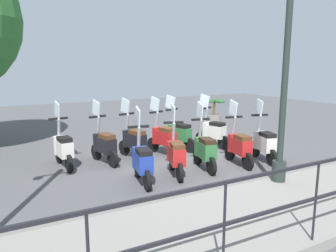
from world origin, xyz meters
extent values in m
plane|color=#4C4C4F|center=(0.00, 0.00, 0.00)|extent=(28.00, 28.00, 0.00)
cube|color=gray|center=(-3.20, 0.00, 0.07)|extent=(2.20, 20.00, 0.15)
cube|color=slate|center=(-2.15, 0.00, 0.07)|extent=(0.10, 20.00, 0.15)
cylinder|color=black|center=(-4.20, 0.73, 0.68)|extent=(0.03, 0.03, 1.05)
cylinder|color=black|center=(-4.20, 2.18, 0.68)|extent=(0.03, 0.03, 1.05)
cylinder|color=#232D28|center=(-2.40, -0.56, 0.35)|extent=(0.26, 0.26, 0.40)
cylinder|color=#232D28|center=(-2.40, -0.56, 2.34)|extent=(0.12, 0.12, 4.37)
cylinder|color=slate|center=(3.41, -3.23, 0.23)|extent=(0.56, 0.56, 0.45)
cylinder|color=brown|center=(3.41, -3.23, 0.70)|extent=(0.10, 0.10, 0.50)
ellipsoid|color=#235B28|center=(3.66, -3.23, 1.00)|extent=(0.56, 0.16, 0.10)
ellipsoid|color=#235B28|center=(3.16, -3.23, 1.00)|extent=(0.56, 0.16, 0.10)
ellipsoid|color=#235B28|center=(3.41, -2.98, 1.00)|extent=(0.56, 0.16, 0.10)
ellipsoid|color=#235B28|center=(3.41, -3.48, 1.00)|extent=(0.56, 0.16, 0.10)
ellipsoid|color=#235B28|center=(3.59, -3.05, 1.00)|extent=(0.56, 0.16, 0.10)
ellipsoid|color=#235B28|center=(3.23, -3.41, 1.00)|extent=(0.56, 0.16, 0.10)
cylinder|color=black|center=(-0.51, -1.71, 0.20)|extent=(0.41, 0.18, 0.40)
cylinder|color=black|center=(-1.31, -1.50, 0.20)|extent=(0.41, 0.18, 0.40)
cube|color=beige|center=(-0.99, -1.59, 0.48)|extent=(0.65, 0.42, 0.36)
cube|color=beige|center=(-0.71, -1.66, 0.50)|extent=(0.19, 0.32, 0.44)
cube|color=black|center=(-1.06, -1.57, 0.71)|extent=(0.45, 0.35, 0.10)
cylinder|color=gray|center=(-0.66, -1.67, 0.85)|extent=(0.19, 0.11, 0.55)
cube|color=black|center=(-0.66, -1.67, 1.13)|extent=(0.17, 0.44, 0.05)
cube|color=silver|center=(-0.60, -1.69, 1.33)|extent=(0.38, 0.13, 0.42)
cylinder|color=black|center=(-0.44, -0.93, 0.20)|extent=(0.41, 0.14, 0.40)
cylinder|color=black|center=(-1.26, -0.79, 0.20)|extent=(0.41, 0.14, 0.40)
cube|color=#B21E1E|center=(-0.94, -0.85, 0.48)|extent=(0.64, 0.37, 0.36)
cube|color=#B21E1E|center=(-0.65, -0.89, 0.50)|extent=(0.17, 0.32, 0.44)
cube|color=#4C2D19|center=(-1.01, -0.83, 0.71)|extent=(0.44, 0.32, 0.10)
cylinder|color=gray|center=(-0.59, -0.90, 0.85)|extent=(0.19, 0.10, 0.55)
cube|color=black|center=(-0.59, -0.90, 1.13)|extent=(0.13, 0.44, 0.05)
cube|color=silver|center=(-0.53, -0.91, 1.33)|extent=(0.39, 0.09, 0.42)
cylinder|color=black|center=(-0.34, -0.02, 0.20)|extent=(0.41, 0.16, 0.40)
cylinder|color=black|center=(-1.15, 0.15, 0.20)|extent=(0.41, 0.16, 0.40)
cube|color=#2D6B38|center=(-0.83, 0.08, 0.48)|extent=(0.64, 0.40, 0.36)
cube|color=#2D6B38|center=(-0.55, 0.02, 0.50)|extent=(0.18, 0.32, 0.44)
cube|color=black|center=(-0.90, 0.09, 0.71)|extent=(0.44, 0.34, 0.10)
cylinder|color=gray|center=(-0.49, 0.01, 0.85)|extent=(0.19, 0.11, 0.55)
cube|color=black|center=(-0.49, 0.01, 1.13)|extent=(0.15, 0.44, 0.05)
cube|color=silver|center=(-0.43, -0.01, 1.33)|extent=(0.39, 0.11, 0.42)
cylinder|color=black|center=(-0.41, 0.72, 0.20)|extent=(0.41, 0.20, 0.40)
cylinder|color=black|center=(-1.20, 0.97, 0.20)|extent=(0.41, 0.20, 0.40)
cube|color=#B21E1E|center=(-0.88, 0.87, 0.48)|extent=(0.66, 0.45, 0.36)
cube|color=#B21E1E|center=(-0.61, 0.78, 0.50)|extent=(0.21, 0.32, 0.44)
cube|color=#4C2D19|center=(-0.95, 0.89, 0.71)|extent=(0.46, 0.37, 0.10)
cylinder|color=gray|center=(-0.55, 0.76, 0.85)|extent=(0.20, 0.12, 0.55)
cube|color=black|center=(-0.55, 0.76, 1.13)|extent=(0.19, 0.44, 0.05)
cube|color=silver|center=(-0.49, 0.75, 1.33)|extent=(0.38, 0.15, 0.42)
cylinder|color=black|center=(-0.50, 1.61, 0.20)|extent=(0.41, 0.15, 0.40)
cylinder|color=black|center=(-1.31, 1.76, 0.20)|extent=(0.41, 0.15, 0.40)
cube|color=navy|center=(-0.99, 1.70, 0.48)|extent=(0.64, 0.38, 0.36)
cube|color=navy|center=(-0.70, 1.65, 0.50)|extent=(0.17, 0.32, 0.44)
cube|color=black|center=(-1.06, 1.72, 0.71)|extent=(0.44, 0.33, 0.10)
cylinder|color=gray|center=(-0.64, 1.64, 0.85)|extent=(0.19, 0.10, 0.55)
cube|color=black|center=(-0.64, 1.64, 1.13)|extent=(0.14, 0.44, 0.05)
cube|color=silver|center=(-0.58, 1.63, 1.33)|extent=(0.39, 0.10, 0.42)
cylinder|color=black|center=(1.22, -1.19, 0.20)|extent=(0.41, 0.19, 0.40)
cylinder|color=black|center=(0.43, -1.43, 0.20)|extent=(0.41, 0.19, 0.40)
cube|color=beige|center=(0.74, -1.33, 0.48)|extent=(0.66, 0.44, 0.36)
cube|color=beige|center=(1.02, -1.25, 0.50)|extent=(0.20, 0.32, 0.44)
cube|color=black|center=(0.68, -1.35, 0.71)|extent=(0.46, 0.37, 0.10)
cylinder|color=gray|center=(1.08, -1.23, 0.85)|extent=(0.20, 0.12, 0.55)
cube|color=black|center=(1.08, -1.23, 1.13)|extent=(0.19, 0.44, 0.05)
cube|color=silver|center=(1.13, -1.21, 1.33)|extent=(0.38, 0.14, 0.42)
cylinder|color=black|center=(1.43, -0.16, 0.20)|extent=(0.41, 0.20, 0.40)
cylinder|color=black|center=(0.64, -0.41, 0.20)|extent=(0.41, 0.20, 0.40)
cube|color=#2D6B38|center=(0.96, -0.31, 0.48)|extent=(0.66, 0.45, 0.36)
cube|color=#2D6B38|center=(1.23, -0.22, 0.50)|extent=(0.21, 0.32, 0.44)
cube|color=black|center=(0.89, -0.33, 0.71)|extent=(0.46, 0.37, 0.10)
cylinder|color=gray|center=(1.29, -0.21, 0.85)|extent=(0.20, 0.12, 0.55)
cube|color=black|center=(1.29, -0.21, 1.13)|extent=(0.19, 0.44, 0.05)
cube|color=silver|center=(1.35, -0.19, 1.33)|extent=(0.38, 0.15, 0.42)
cylinder|color=black|center=(1.20, 0.44, 0.20)|extent=(0.41, 0.18, 0.40)
cylinder|color=black|center=(0.40, 0.22, 0.20)|extent=(0.41, 0.18, 0.40)
cube|color=#B21E1E|center=(0.72, 0.31, 0.48)|extent=(0.65, 0.42, 0.36)
cube|color=#B21E1E|center=(1.00, 0.38, 0.50)|extent=(0.19, 0.32, 0.44)
cube|color=#4C2D19|center=(0.65, 0.29, 0.71)|extent=(0.45, 0.35, 0.10)
cylinder|color=gray|center=(1.06, 0.40, 0.85)|extent=(0.19, 0.11, 0.55)
cube|color=black|center=(1.06, 0.40, 1.13)|extent=(0.17, 0.44, 0.05)
cube|color=silver|center=(1.11, 0.41, 1.33)|extent=(0.38, 0.13, 0.42)
cylinder|color=black|center=(1.25, 1.26, 0.20)|extent=(0.41, 0.18, 0.40)
cylinder|color=black|center=(0.45, 1.05, 0.20)|extent=(0.41, 0.18, 0.40)
cube|color=black|center=(0.77, 1.13, 0.48)|extent=(0.65, 0.43, 0.36)
cube|color=black|center=(1.05, 1.21, 0.50)|extent=(0.19, 0.32, 0.44)
cube|color=#4C2D19|center=(0.70, 1.11, 0.71)|extent=(0.45, 0.35, 0.10)
cylinder|color=gray|center=(1.11, 1.22, 0.85)|extent=(0.19, 0.11, 0.55)
cube|color=black|center=(1.11, 1.22, 1.13)|extent=(0.17, 0.44, 0.05)
cube|color=silver|center=(1.17, 1.24, 1.33)|extent=(0.38, 0.13, 0.42)
cylinder|color=black|center=(1.20, 2.04, 0.20)|extent=(0.41, 0.16, 0.40)
cylinder|color=black|center=(0.38, 1.87, 0.20)|extent=(0.41, 0.16, 0.40)
cube|color=black|center=(0.71, 1.94, 0.48)|extent=(0.64, 0.40, 0.36)
cube|color=black|center=(0.99, 2.00, 0.50)|extent=(0.18, 0.32, 0.44)
cube|color=#4C2D19|center=(0.64, 1.92, 0.71)|extent=(0.44, 0.34, 0.10)
cylinder|color=gray|center=(1.05, 2.01, 0.85)|extent=(0.19, 0.11, 0.55)
cube|color=black|center=(1.05, 2.01, 1.13)|extent=(0.15, 0.44, 0.05)
cube|color=silver|center=(1.11, 2.02, 1.33)|extent=(0.39, 0.11, 0.42)
cylinder|color=black|center=(1.34, 2.93, 0.20)|extent=(0.41, 0.12, 0.40)
cylinder|color=black|center=(0.52, 2.85, 0.20)|extent=(0.41, 0.12, 0.40)
cube|color=beige|center=(0.85, 2.88, 0.48)|extent=(0.62, 0.33, 0.36)
cube|color=beige|center=(1.13, 2.91, 0.50)|extent=(0.15, 0.31, 0.44)
cube|color=black|center=(0.78, 2.88, 0.71)|extent=(0.42, 0.30, 0.10)
cylinder|color=gray|center=(1.19, 2.92, 0.85)|extent=(0.19, 0.09, 0.55)
cube|color=black|center=(1.19, 2.92, 1.13)|extent=(0.10, 0.44, 0.05)
cube|color=silver|center=(1.25, 2.92, 1.33)|extent=(0.39, 0.07, 0.42)
camera|label=1|loc=(-6.76, 4.23, 2.41)|focal=35.00mm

